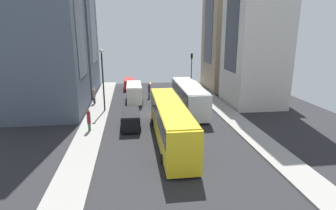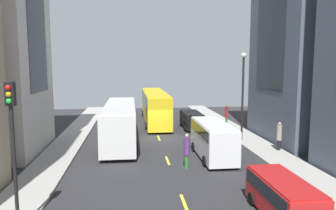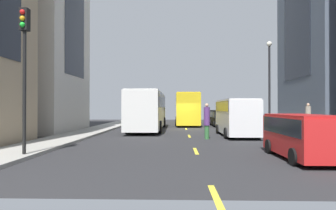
% 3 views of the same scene
% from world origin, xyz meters
% --- Properties ---
extents(ground_plane, '(42.39, 42.39, 0.00)m').
position_xyz_m(ground_plane, '(0.00, 0.00, 0.00)').
color(ground_plane, '#28282B').
extents(sidewalk_west, '(2.60, 44.00, 0.15)m').
position_xyz_m(sidewalk_west, '(-7.90, 0.00, 0.07)').
color(sidewalk_west, '#9E9B93').
rests_on(sidewalk_west, ground).
extents(sidewalk_east, '(2.60, 44.00, 0.15)m').
position_xyz_m(sidewalk_east, '(7.90, 0.00, 0.07)').
color(sidewalk_east, '#9E9B93').
rests_on(sidewalk_east, ground).
extents(lane_stripe_0, '(0.16, 2.00, 0.01)m').
position_xyz_m(lane_stripe_0, '(0.00, -21.00, 0.01)').
color(lane_stripe_0, yellow).
rests_on(lane_stripe_0, ground).
extents(lane_stripe_1, '(0.16, 2.00, 0.01)m').
position_xyz_m(lane_stripe_1, '(0.00, -14.00, 0.01)').
color(lane_stripe_1, yellow).
rests_on(lane_stripe_1, ground).
extents(lane_stripe_2, '(0.16, 2.00, 0.01)m').
position_xyz_m(lane_stripe_2, '(0.00, -7.00, 0.01)').
color(lane_stripe_2, yellow).
rests_on(lane_stripe_2, ground).
extents(lane_stripe_3, '(0.16, 2.00, 0.01)m').
position_xyz_m(lane_stripe_3, '(0.00, 0.00, 0.01)').
color(lane_stripe_3, yellow).
rests_on(lane_stripe_3, ground).
extents(lane_stripe_4, '(0.16, 2.00, 0.01)m').
position_xyz_m(lane_stripe_4, '(0.00, 7.00, 0.01)').
color(lane_stripe_4, yellow).
rests_on(lane_stripe_4, ground).
extents(lane_stripe_5, '(0.16, 2.00, 0.01)m').
position_xyz_m(lane_stripe_5, '(0.00, 14.00, 0.01)').
color(lane_stripe_5, yellow).
rests_on(lane_stripe_5, ground).
extents(lane_stripe_6, '(0.16, 2.00, 0.01)m').
position_xyz_m(lane_stripe_6, '(0.00, 21.00, 0.01)').
color(lane_stripe_6, yellow).
rests_on(lane_stripe_6, ground).
extents(building_west_1, '(6.68, 8.27, 20.61)m').
position_xyz_m(building_west_1, '(-12.71, -3.36, 10.30)').
color(building_west_1, beige).
rests_on(building_west_1, ground).
extents(city_bus_white, '(2.80, 12.15, 3.35)m').
position_xyz_m(city_bus_white, '(-3.45, -1.27, 2.01)').
color(city_bus_white, silver).
rests_on(city_bus_white, ground).
extents(streetcar_yellow, '(2.70, 14.26, 3.59)m').
position_xyz_m(streetcar_yellow, '(0.30, 8.54, 2.13)').
color(streetcar_yellow, yellow).
rests_on(streetcar_yellow, ground).
extents(delivery_van_white, '(2.25, 6.11, 2.58)m').
position_xyz_m(delivery_van_white, '(3.32, -6.73, 1.52)').
color(delivery_van_white, white).
rests_on(delivery_van_white, ground).
extents(car_black_0, '(2.06, 4.66, 1.72)m').
position_xyz_m(car_black_0, '(3.88, 4.25, 1.02)').
color(car_black_0, black).
rests_on(car_black_0, ground).
extents(car_red_1, '(1.91, 4.41, 1.74)m').
position_xyz_m(car_red_1, '(4.03, -15.97, 1.03)').
color(car_red_1, red).
rests_on(car_red_1, ground).
extents(pedestrian_crossing_near, '(0.39, 0.39, 2.18)m').
position_xyz_m(pedestrian_crossing_near, '(8.79, -5.75, 1.30)').
color(pedestrian_crossing_near, black).
rests_on(pedestrian_crossing_near, ground).
extents(pedestrian_waiting_curb, '(0.39, 0.39, 2.28)m').
position_xyz_m(pedestrian_waiting_curb, '(1.04, -8.82, 1.21)').
color(pedestrian_waiting_curb, '#336B38').
rests_on(pedestrian_waiting_curb, ground).
extents(pedestrian_walking_far, '(0.36, 0.36, 2.21)m').
position_xyz_m(pedestrian_walking_far, '(7.99, 5.17, 1.32)').
color(pedestrian_walking_far, '#336B38').
rests_on(pedestrian_walking_far, ground).
extents(traffic_light_near_corner, '(0.32, 0.44, 5.86)m').
position_xyz_m(traffic_light_near_corner, '(-7.00, -16.04, 4.22)').
color(traffic_light_near_corner, black).
rests_on(traffic_light_near_corner, ground).
extents(streetlamp_near, '(0.44, 0.44, 7.57)m').
position_xyz_m(streetlamp_near, '(7.10, -2.14, 4.75)').
color(streetlamp_near, black).
rests_on(streetlamp_near, ground).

